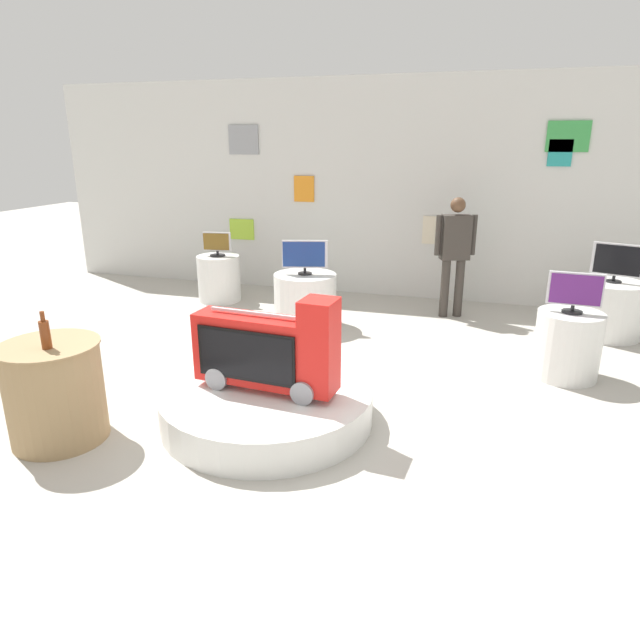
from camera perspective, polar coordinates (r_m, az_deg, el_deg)
name	(u,v)px	position (r m, az deg, el deg)	size (l,w,h in m)	color
ground_plane	(311,427)	(4.85, -0.95, -10.90)	(30.00, 30.00, 0.00)	#B2ADA3
back_wall_display	(399,190)	(8.67, 8.16, 13.05)	(11.58, 0.13, 3.26)	silver
main_display_pedestal	(267,405)	(4.90, -5.48, -8.71)	(1.83, 1.83, 0.30)	silver
novelty_firetruck_tv	(268,352)	(4.68, -5.42, -3.28)	(1.27, 0.43, 0.86)	gray
display_pedestal_left_rear	(219,278)	(8.62, -10.35, 4.24)	(0.64, 0.64, 0.69)	silver
tv_on_left_rear	(217,244)	(8.51, -10.56, 7.71)	(0.43, 0.23, 0.36)	black
display_pedestal_center_rear	(567,345)	(6.23, 24.08, -2.35)	(0.65, 0.65, 0.69)	silver
tv_on_center_rear	(575,291)	(6.07, 24.76, 2.69)	(0.52, 0.20, 0.41)	black
display_pedestal_right_rear	(305,300)	(7.31, -1.54, 2.09)	(0.82, 0.82, 0.69)	silver
tv_on_right_rear	(305,255)	(7.17, -1.60, 6.65)	(0.58, 0.20, 0.44)	black
display_pedestal_far_right	(609,309)	(7.78, 27.56, 1.00)	(0.80, 0.80, 0.69)	silver
tv_on_far_right	(617,261)	(7.65, 28.22, 5.35)	(0.54, 0.22, 0.47)	black
side_table_round	(55,391)	(4.97, -25.59, -6.63)	(0.78, 0.78, 0.82)	#9E7F56
bottle_on_side_table	(45,334)	(4.70, -26.43, -1.27)	(0.08, 0.08, 0.30)	brown
shopper_browsing_near_truck	(455,249)	(7.77, 13.70, 7.16)	(0.53, 0.32, 1.64)	#38332D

